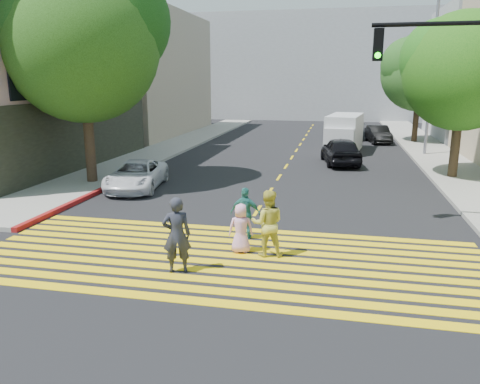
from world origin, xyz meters
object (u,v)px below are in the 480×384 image
(pedestrian_woman, at_px, (268,223))
(pedestrian_extra, at_px, (245,213))
(pedestrian_man, at_px, (177,235))
(white_sedan, at_px, (137,175))
(dark_car_parked, at_px, (378,134))
(silver_car, at_px, (348,129))
(white_van, at_px, (344,134))
(tree_right_near, at_px, (466,65))
(dark_car_near, at_px, (341,151))
(pedestrian_child, at_px, (241,228))
(tree_left, at_px, (84,36))
(tree_right_far, at_px, (421,68))

(pedestrian_woman, relative_size, pedestrian_extra, 1.17)
(pedestrian_man, relative_size, white_sedan, 0.44)
(dark_car_parked, bearing_deg, white_sedan, -130.50)
(silver_car, xyz_separation_m, white_van, (-0.36, -7.64, 0.40))
(tree_right_near, relative_size, pedestrian_extra, 5.02)
(tree_right_near, height_order, white_van, tree_right_near)
(tree_right_near, xyz_separation_m, pedestrian_man, (-9.08, -13.05, -4.28))
(pedestrian_extra, height_order, white_van, white_van)
(dark_car_near, bearing_deg, pedestrian_child, 70.28)
(tree_left, distance_m, dark_car_parked, 22.70)
(pedestrian_man, relative_size, pedestrian_extra, 1.23)
(pedestrian_man, bearing_deg, pedestrian_child, -148.10)
(tree_right_near, relative_size, pedestrian_woman, 4.31)
(tree_left, xyz_separation_m, pedestrian_woman, (8.96, -7.10, -5.46))
(tree_left, relative_size, dark_car_parked, 2.45)
(tree_right_near, height_order, dark_car_parked, tree_right_near)
(tree_left, height_order, dark_car_near, tree_left)
(dark_car_near, bearing_deg, white_sedan, 33.51)
(pedestrian_child, bearing_deg, silver_car, -108.19)
(tree_right_near, bearing_deg, tree_left, -164.58)
(pedestrian_woman, relative_size, silver_car, 0.36)
(pedestrian_child, distance_m, white_van, 19.46)
(tree_right_near, height_order, silver_car, tree_right_near)
(silver_car, relative_size, dark_car_parked, 1.29)
(tree_right_near, distance_m, pedestrian_man, 16.47)
(pedestrian_man, xyz_separation_m, white_van, (3.99, 20.87, 0.18))
(pedestrian_extra, bearing_deg, pedestrian_man, 69.33)
(pedestrian_woman, bearing_deg, silver_car, -104.22)
(tree_left, xyz_separation_m, pedestrian_child, (8.22, -7.01, -5.68))
(tree_right_far, height_order, pedestrian_woman, tree_right_far)
(dark_car_near, height_order, white_van, white_van)
(dark_car_near, relative_size, silver_car, 0.89)
(tree_left, distance_m, pedestrian_man, 12.35)
(pedestrian_extra, bearing_deg, dark_car_parked, -101.33)
(white_sedan, bearing_deg, pedestrian_extra, -51.17)
(pedestrian_man, height_order, pedestrian_extra, pedestrian_man)
(tree_left, height_order, pedestrian_child, tree_left)
(tree_left, height_order, pedestrian_woman, tree_left)
(pedestrian_child, relative_size, dark_car_near, 0.31)
(tree_left, distance_m, tree_right_near, 16.70)
(silver_car, distance_m, dark_car_parked, 3.36)
(tree_right_far, bearing_deg, pedestrian_man, -109.30)
(white_sedan, xyz_separation_m, dark_car_parked, (11.23, 17.83, 0.03))
(tree_right_far, distance_m, pedestrian_man, 28.13)
(pedestrian_child, xyz_separation_m, dark_car_near, (2.59, 14.48, 0.07))
(pedestrian_man, xyz_separation_m, pedestrian_child, (1.24, 1.61, -0.26))
(pedestrian_extra, bearing_deg, tree_right_far, -107.18)
(pedestrian_woman, xyz_separation_m, pedestrian_child, (-0.74, 0.09, -0.22))
(tree_left, distance_m, white_van, 17.25)
(dark_car_parked, relative_size, white_van, 0.74)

